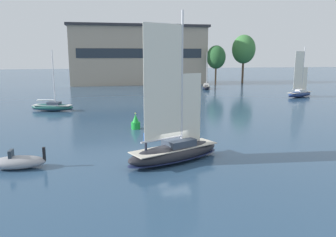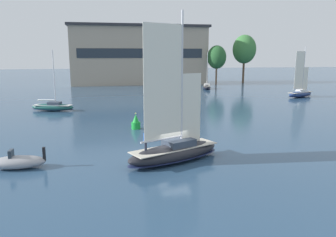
% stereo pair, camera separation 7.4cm
% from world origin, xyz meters
% --- Properties ---
extents(ground_plane, '(400.00, 400.00, 0.00)m').
position_xyz_m(ground_plane, '(0.00, 0.00, 0.00)').
color(ground_plane, '#2D4C6B').
extents(waterfront_building, '(41.58, 14.33, 17.66)m').
position_xyz_m(waterfront_building, '(4.90, 76.96, 8.87)').
color(waterfront_building, tan).
rests_on(waterfront_building, ground).
extents(tree_shore_left, '(5.67, 5.67, 11.67)m').
position_xyz_m(tree_shore_left, '(27.53, 69.70, 8.17)').
color(tree_shore_left, brown).
rests_on(tree_shore_left, ground).
extents(tree_shore_center, '(7.36, 7.36, 15.15)m').
position_xyz_m(tree_shore_center, '(38.17, 74.11, 10.60)').
color(tree_shore_center, brown).
rests_on(tree_shore_center, ground).
extents(sailboat_main, '(9.14, 5.97, 12.25)m').
position_xyz_m(sailboat_main, '(0.01, 0.00, 0.99)').
color(sailboat_main, '#232328').
rests_on(sailboat_main, ground).
extents(sailboat_moored_near_marina, '(3.86, 7.21, 9.56)m').
position_xyz_m(sailboat_moored_near_marina, '(20.79, 57.49, 0.65)').
color(sailboat_moored_near_marina, '#232328').
rests_on(sailboat_moored_near_marina, ground).
extents(sailboat_moored_mid_channel, '(7.21, 3.86, 9.56)m').
position_xyz_m(sailboat_moored_mid_channel, '(-13.96, 28.49, 0.65)').
color(sailboat_moored_mid_channel, '#194C47').
rests_on(sailboat_moored_mid_channel, ground).
extents(sailboat_moored_far_slip, '(7.82, 5.24, 10.53)m').
position_xyz_m(sailboat_moored_far_slip, '(35.17, 37.15, 0.87)').
color(sailboat_moored_far_slip, navy).
rests_on(sailboat_moored_far_slip, ground).
extents(motor_tender, '(4.29, 1.77, 1.64)m').
position_xyz_m(motor_tender, '(-12.48, 0.52, 0.53)').
color(motor_tender, '#99999E').
rests_on(motor_tender, ground).
extents(channel_buoy, '(1.09, 1.09, 1.97)m').
position_xyz_m(channel_buoy, '(-2.07, 12.95, 0.78)').
color(channel_buoy, green).
rests_on(channel_buoy, ground).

